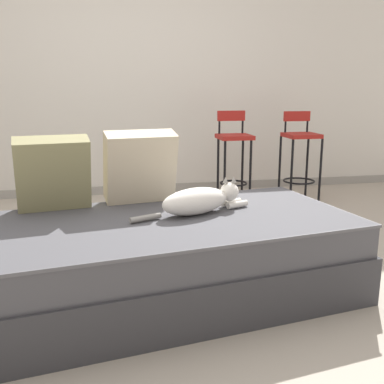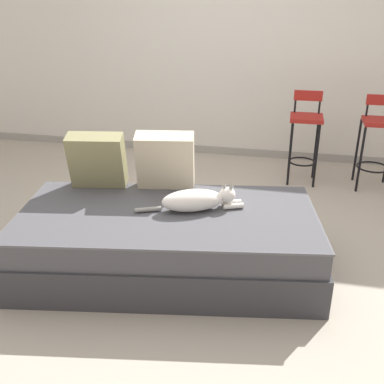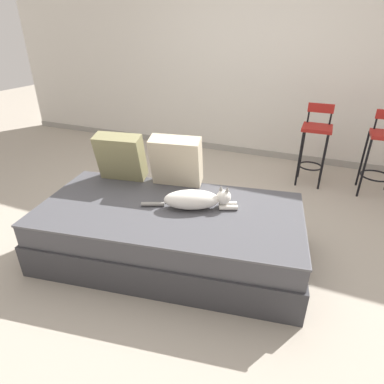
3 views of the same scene
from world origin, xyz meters
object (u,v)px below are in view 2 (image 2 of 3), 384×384
object	(u,v)px
bar_stool_by_doorway	(378,136)
bar_stool_near_window	(305,129)
cat	(197,200)
couch	(168,241)
throw_pillow_corner	(97,160)
throw_pillow_middle	(165,161)

from	to	relation	value
bar_stool_by_doorway	bar_stool_near_window	bearing A→B (deg)	179.91
cat	bar_stool_near_window	distance (m)	1.98
bar_stool_near_window	cat	bearing A→B (deg)	-111.90
couch	throw_pillow_corner	xyz separation A→B (m)	(-0.62, 0.31, 0.44)
couch	bar_stool_near_window	size ratio (longest dim) A/B	2.35
cat	throw_pillow_corner	bearing A→B (deg)	163.83
throw_pillow_middle	cat	xyz separation A→B (m)	(0.31, -0.32, -0.15)
bar_stool_by_doorway	cat	bearing A→B (deg)	-128.04
throw_pillow_middle	cat	distance (m)	0.46
cat	bar_stool_by_doorway	size ratio (longest dim) A/B	0.79
couch	cat	bearing A→B (deg)	21.79
bar_stool_by_doorway	throw_pillow_middle	bearing A→B (deg)	-138.92
throw_pillow_corner	bar_stool_by_doorway	size ratio (longest dim) A/B	0.48
throw_pillow_corner	cat	distance (m)	0.85
throw_pillow_corner	cat	bearing A→B (deg)	-16.17
couch	cat	world-z (taller)	cat
couch	bar_stool_by_doorway	bearing A→B (deg)	49.60
throw_pillow_middle	bar_stool_by_doorway	distance (m)	2.31
throw_pillow_corner	bar_stool_by_doorway	distance (m)	2.76
couch	cat	distance (m)	0.36
throw_pillow_middle	couch	bearing A→B (deg)	-73.61
couch	throw_pillow_middle	size ratio (longest dim) A/B	4.76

